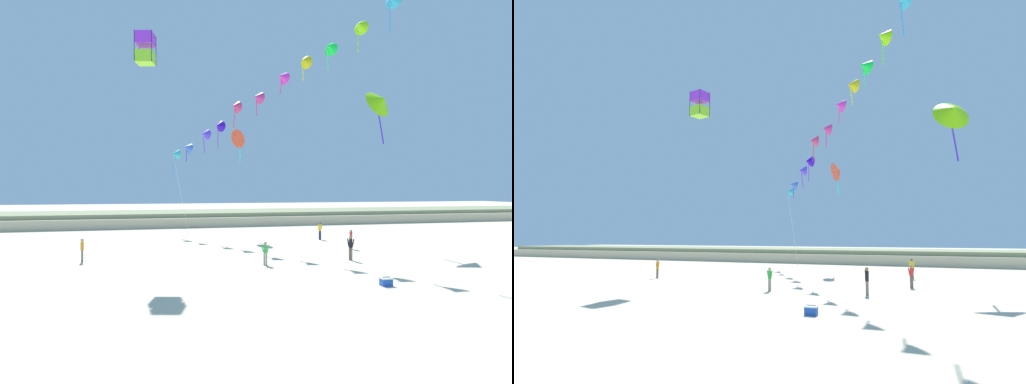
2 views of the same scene
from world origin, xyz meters
The scene contains 12 objects.
ground_plane centered at (0.00, 0.00, 0.00)m, with size 240.00×240.00×0.00m, color beige.
dune_ridge centered at (0.00, 41.90, 0.88)m, with size 120.00×12.77×1.77m.
person_near_left centered at (8.94, 14.60, 0.92)m, with size 0.46×0.44×1.60m.
person_near_right centered at (8.77, 20.87, 0.99)m, with size 0.59×0.31×1.72m.
person_mid_center centered at (6.55, 9.84, 0.99)m, with size 0.35×0.57×1.71m.
person_far_left centered at (0.30, 9.48, 0.89)m, with size 0.51×0.32×1.54m.
person_far_right centered at (-11.60, 13.42, 0.93)m, with size 0.22×0.56×1.60m.
kite_banner_string centered at (3.54, 17.06, 14.26)m, with size 18.24×25.68×20.32m.
large_kite_low_lead centered at (1.68, 25.51, 10.31)m, with size 2.09×2.33×3.57m.
large_kite_mid_trail centered at (12.19, 15.55, 12.59)m, with size 3.18×2.83×5.11m.
large_kite_high_solo centered at (-7.38, 12.86, 14.68)m, with size 1.45×1.45×2.10m.
beach_cooler centered at (4.99, 2.72, 0.21)m, with size 0.58×0.41×0.46m.
Camera 2 is at (10.05, -15.41, 3.59)m, focal length 28.00 mm.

